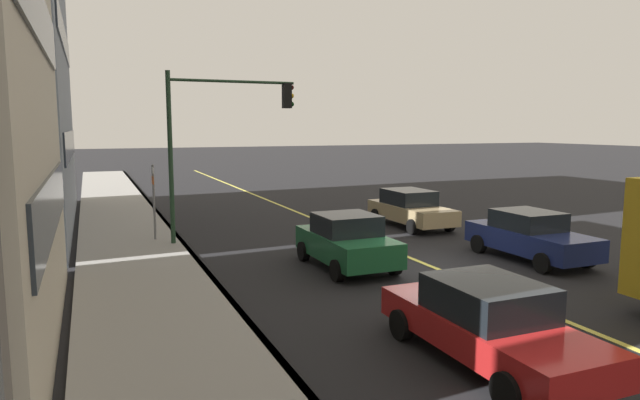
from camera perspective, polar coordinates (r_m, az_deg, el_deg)
The scene contains 10 objects.
ground at distance 17.02m, azimuth 11.46°, elevation -6.76°, with size 200.00×200.00×0.00m, color black.
sidewalk_slab at distance 14.28m, azimuth -16.87°, elevation -9.40°, with size 80.00×3.48×0.15m, color gray.
curb_edge at distance 14.52m, azimuth -10.26°, elevation -8.92°, with size 80.00×0.16×0.15m, color slate.
lane_stripe_center at distance 17.02m, azimuth 11.46°, elevation -6.74°, with size 80.00×0.16×0.01m, color #D8CC4C.
car_green at distance 16.53m, azimuth 2.74°, elevation -4.22°, with size 3.86×1.99×1.60m.
car_red at distance 10.48m, azimuth 16.79°, elevation -11.86°, with size 4.58×1.93×1.47m.
car_tan at distance 23.57m, azimuth 9.22°, elevation -0.83°, with size 4.50×1.92×1.53m.
car_navy at distance 18.66m, azimuth 20.64°, elevation -3.42°, with size 4.31×1.90×1.53m.
traffic_light_mast at distance 19.91m, azimuth -10.27°, elevation 7.37°, with size 0.28×4.55×6.02m.
street_sign_post at distance 20.65m, azimuth -16.64°, elevation 0.28°, with size 0.60×0.08×2.82m.
Camera 1 is at (-13.63, 9.31, 4.15)m, focal length 31.30 mm.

